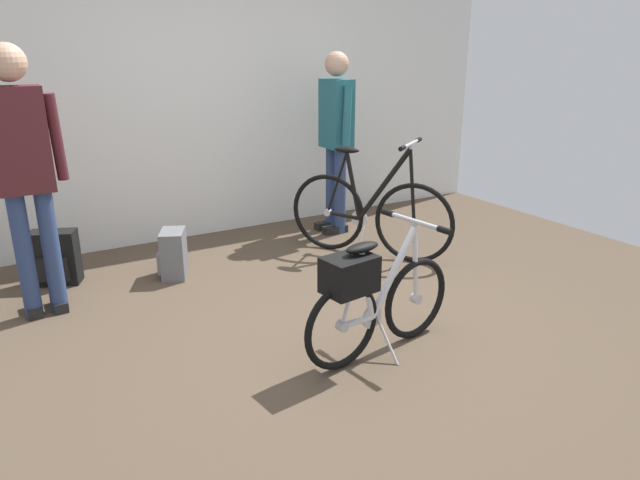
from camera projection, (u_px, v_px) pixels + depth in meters
name	position (u px, v px, depth m)	size (l,w,h in m)	color
ground_plane	(328.00, 334.00, 3.59)	(6.49, 6.49, 0.00)	brown
back_wall	(189.00, 73.00, 5.06)	(6.49, 0.10, 2.95)	white
folding_bike_foreground	(372.00, 296.00, 3.23)	(1.09, 0.53, 0.77)	black
display_bike_left	(370.00, 213.00, 4.82)	(0.85, 1.21, 1.00)	black
visitor_near_wall	(24.00, 166.00, 3.56)	(0.54, 0.29, 1.73)	navy
visitor_browsing	(336.00, 132.00, 5.31)	(0.28, 0.54, 1.66)	navy
backpack_on_floor	(55.00, 258.00, 4.30)	(0.37, 0.29, 0.41)	black
handbag_on_floor	(173.00, 254.00, 4.44)	(0.28, 0.32, 0.37)	slate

